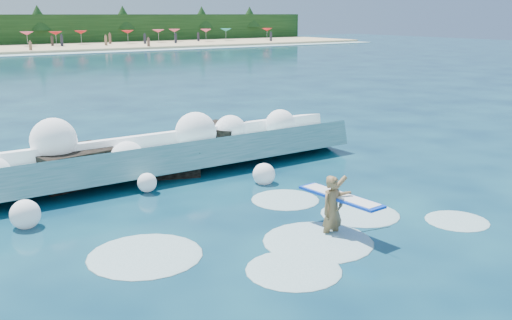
% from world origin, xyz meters
% --- Properties ---
extents(ground, '(200.00, 200.00, 0.00)m').
position_xyz_m(ground, '(0.00, 0.00, 0.00)').
color(ground, '#07213B').
rests_on(ground, ground).
extents(breaking_wave, '(18.21, 2.83, 1.57)m').
position_xyz_m(breaking_wave, '(-1.42, 6.40, 0.55)').
color(breaking_wave, teal).
rests_on(breaking_wave, ground).
extents(rock_cluster, '(8.24, 3.33, 1.36)m').
position_xyz_m(rock_cluster, '(0.43, 6.69, 0.43)').
color(rock_cluster, black).
rests_on(rock_cluster, ground).
extents(surfer_with_board, '(0.95, 2.91, 1.73)m').
position_xyz_m(surfer_with_board, '(1.68, -1.05, 0.64)').
color(surfer_with_board, olive).
rests_on(surfer_with_board, ground).
extents(wave_spray, '(15.28, 4.61, 2.21)m').
position_xyz_m(wave_spray, '(-2.07, 6.25, 1.10)').
color(wave_spray, white).
rests_on(wave_spray, ground).
extents(surf_foam, '(9.54, 5.75, 0.13)m').
position_xyz_m(surf_foam, '(0.59, -0.57, 0.00)').
color(surf_foam, silver).
rests_on(surf_foam, ground).
extents(beachgoers, '(88.61, 13.46, 1.92)m').
position_xyz_m(beachgoers, '(15.22, 74.96, 1.08)').
color(beachgoers, '#3F332D').
rests_on(beachgoers, ground).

